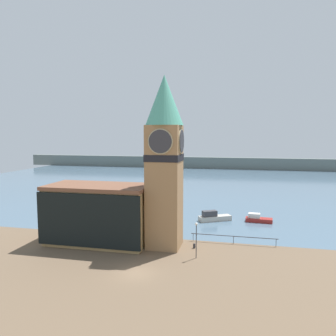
% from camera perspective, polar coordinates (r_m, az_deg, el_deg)
% --- Properties ---
extents(ground_plane, '(160.00, 160.00, 0.00)m').
position_cam_1_polar(ground_plane, '(37.82, -5.60, -17.78)').
color(ground_plane, brown).
extents(water, '(160.00, 120.00, 0.00)m').
position_cam_1_polar(water, '(107.07, 6.59, -2.28)').
color(water, slate).
rests_on(water, ground_plane).
extents(far_shoreline, '(180.00, 3.00, 5.00)m').
position_cam_1_polar(far_shoreline, '(146.38, 8.24, 0.88)').
color(far_shoreline, slate).
rests_on(far_shoreline, water).
extents(pier_railing, '(11.93, 0.08, 1.09)m').
position_cam_1_polar(pier_railing, '(47.36, 11.35, -11.68)').
color(pier_railing, '#333338').
rests_on(pier_railing, ground_plane).
extents(clock_tower, '(5.00, 5.00, 22.84)m').
position_cam_1_polar(clock_tower, '(43.27, -0.62, 1.87)').
color(clock_tower, '#9E754C').
rests_on(clock_tower, ground_plane).
extents(pier_building, '(14.35, 7.25, 8.18)m').
position_cam_1_polar(pier_building, '(47.17, -12.03, -7.80)').
color(pier_building, tan).
rests_on(pier_building, ground_plane).
extents(boat_near, '(5.84, 4.21, 1.86)m').
position_cam_1_polar(boat_near, '(58.68, 7.94, -8.46)').
color(boat_near, '#B7B2A8').
rests_on(boat_near, water).
extents(boat_far, '(4.61, 2.08, 1.47)m').
position_cam_1_polar(boat_far, '(59.58, 15.36, -8.53)').
color(boat_far, maroon).
rests_on(boat_far, water).
extents(mooring_bollard_near, '(0.33, 0.33, 0.67)m').
position_cam_1_polar(mooring_bollard_near, '(45.10, 4.59, -13.29)').
color(mooring_bollard_near, '#2D2D33').
rests_on(mooring_bollard_near, ground_plane).
extents(lamp_post, '(0.32, 0.32, 4.45)m').
position_cam_1_polar(lamp_post, '(40.89, 4.95, -11.35)').
color(lamp_post, '#2D2D33').
rests_on(lamp_post, ground_plane).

